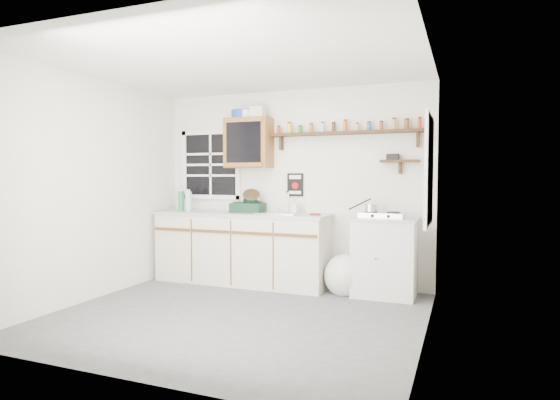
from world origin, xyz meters
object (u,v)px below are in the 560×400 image
(upper_cabinet, at_px, (249,143))
(dish_rack, at_px, (249,205))
(spice_shelf, at_px, (346,132))
(right_cabinet, at_px, (385,257))
(hotplate, at_px, (382,215))
(main_cabinet, at_px, (242,248))

(upper_cabinet, xyz_separation_m, dish_rack, (0.03, -0.06, -0.81))
(spice_shelf, bearing_deg, upper_cabinet, -176.91)
(right_cabinet, xyz_separation_m, spice_shelf, (-0.52, 0.19, 1.48))
(hotplate, bearing_deg, dish_rack, -178.94)
(main_cabinet, bearing_deg, upper_cabinet, 76.32)
(right_cabinet, height_order, upper_cabinet, upper_cabinet)
(main_cabinet, height_order, right_cabinet, main_cabinet)
(spice_shelf, xyz_separation_m, dish_rack, (-1.25, -0.13, -0.91))
(right_cabinet, xyz_separation_m, upper_cabinet, (-1.80, 0.12, 1.37))
(main_cabinet, height_order, upper_cabinet, upper_cabinet)
(main_cabinet, relative_size, spice_shelf, 1.21)
(right_cabinet, relative_size, dish_rack, 2.10)
(dish_rack, height_order, hotplate, dish_rack)
(right_cabinet, xyz_separation_m, hotplate, (-0.03, -0.02, 0.49))
(main_cabinet, distance_m, dish_rack, 0.57)
(main_cabinet, xyz_separation_m, dish_rack, (0.07, 0.08, 0.56))
(upper_cabinet, xyz_separation_m, spice_shelf, (1.28, 0.07, 0.11))
(main_cabinet, xyz_separation_m, spice_shelf, (1.31, 0.21, 1.47))
(right_cabinet, bearing_deg, hotplate, -146.72)
(spice_shelf, bearing_deg, main_cabinet, -170.80)
(hotplate, bearing_deg, main_cabinet, -176.31)
(main_cabinet, height_order, spice_shelf, spice_shelf)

